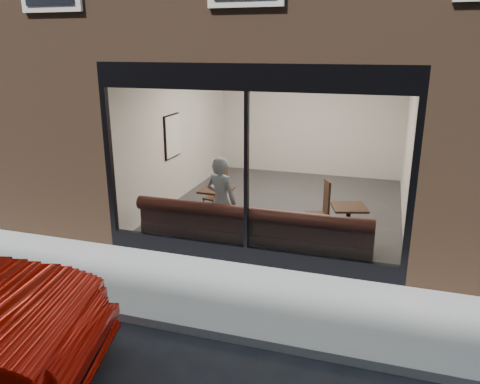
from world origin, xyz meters
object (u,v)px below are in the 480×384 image
(banquette, at_px, (253,241))
(cafe_table_right, at_px, (349,207))
(cafe_table_left, at_px, (216,190))
(cafe_chair_right, at_px, (316,215))
(person, at_px, (221,202))
(cafe_chair_left, at_px, (215,198))

(banquette, height_order, cafe_table_right, cafe_table_right)
(banquette, bearing_deg, cafe_table_left, 134.78)
(cafe_table_right, height_order, cafe_chair_right, cafe_table_right)
(person, xyz_separation_m, cafe_chair_right, (1.50, 1.40, -0.57))
(person, relative_size, cafe_chair_left, 3.98)
(person, distance_m, cafe_table_right, 2.25)
(cafe_table_left, height_order, cafe_chair_left, cafe_table_left)
(banquette, distance_m, person, 0.90)
(cafe_chair_right, bearing_deg, cafe_table_right, 106.93)
(cafe_chair_left, xyz_separation_m, cafe_chair_right, (2.30, -0.42, 0.00))
(cafe_table_left, height_order, cafe_table_right, same)
(banquette, xyz_separation_m, person, (-0.65, 0.22, 0.59))
(cafe_chair_left, bearing_deg, cafe_chair_right, -177.22)
(banquette, distance_m, cafe_table_left, 1.59)
(person, xyz_separation_m, cafe_table_right, (2.17, 0.59, -0.07))
(cafe_table_right, xyz_separation_m, cafe_chair_right, (-0.67, 0.81, -0.50))
(person, height_order, cafe_chair_right, person)
(person, height_order, cafe_table_left, person)
(banquette, relative_size, cafe_table_right, 6.91)
(cafe_chair_left, distance_m, cafe_chair_right, 2.34)
(cafe_chair_right, bearing_deg, cafe_table_left, -6.48)
(cafe_table_left, bearing_deg, banquette, -45.22)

